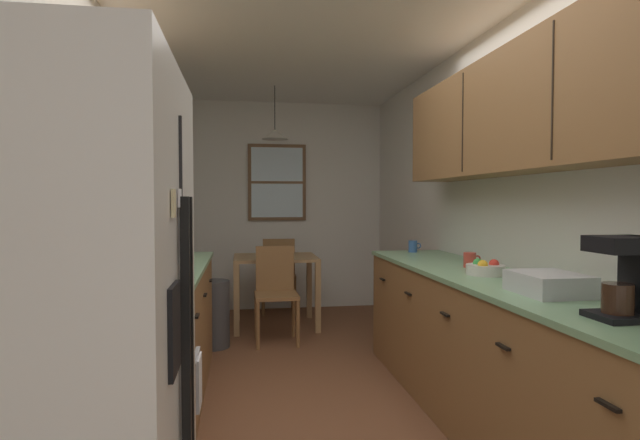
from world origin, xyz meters
name	(u,v)px	position (x,y,z in m)	size (l,w,h in m)	color
ground_plane	(303,382)	(0.00, 1.00, 0.00)	(12.00, 12.00, 0.00)	brown
wall_left	(108,210)	(-1.35, 1.00, 1.27)	(0.10, 9.00, 2.55)	white
wall_right	(477,209)	(1.35, 1.00, 1.27)	(0.10, 9.00, 2.55)	white
wall_back	(277,206)	(0.00, 3.65, 1.27)	(4.40, 0.10, 2.55)	white
ceiling_slab	(303,27)	(0.00, 1.00, 2.59)	(4.40, 9.00, 0.08)	white
refrigerator	(50,380)	(-0.95, -1.21, 0.85)	(0.72, 0.82, 1.71)	white
stove_range	(109,407)	(-0.99, -0.45, 0.47)	(0.66, 0.66, 1.10)	black
microwave_over_range	(76,134)	(-1.11, -0.45, 1.61)	(0.39, 0.61, 0.31)	black
counter_left	(158,333)	(-1.00, 0.83, 0.45)	(0.64, 1.91, 0.90)	olive
upper_cabinets_left	(132,129)	(-1.14, 0.78, 1.80)	(0.33, 1.99, 0.65)	olive
counter_right	(496,355)	(1.00, 0.03, 0.45)	(0.64, 3.22, 0.90)	olive
upper_cabinets_right	(527,110)	(1.14, -0.02, 1.85)	(0.33, 2.90, 0.69)	olive
dining_table	(275,269)	(-0.09, 2.70, 0.62)	(0.87, 0.72, 0.75)	#A87F51
dining_chair_near	(276,289)	(-0.12, 2.14, 0.50)	(0.40, 0.40, 0.90)	olive
dining_chair_far	(279,272)	(-0.02, 3.27, 0.50)	(0.41, 0.41, 0.90)	olive
pendant_light	(275,134)	(-0.09, 2.70, 2.04)	(0.28, 0.28, 0.56)	black
back_window	(277,182)	(-0.01, 3.58, 1.57)	(0.71, 0.05, 0.94)	brown
trash_bin	(214,314)	(-0.70, 2.01, 0.31)	(0.29, 0.29, 0.61)	#3F3F42
storage_canister	(134,269)	(-1.00, 0.11, 0.98)	(0.13, 0.13, 0.16)	#265999
dish_towel	(199,382)	(-0.64, -0.28, 0.50)	(0.02, 0.16, 0.24)	white
coffee_maker	(630,276)	(0.98, -0.99, 1.06)	(0.22, 0.18, 0.31)	black
mug_by_coffeemaker	(470,260)	(1.05, 0.48, 0.95)	(0.12, 0.08, 0.10)	#BF3F33
mug_spare	(413,246)	(1.01, 1.48, 0.95)	(0.11, 0.07, 0.10)	#335999
fruit_bowl	(485,268)	(0.99, 0.15, 0.94)	(0.23, 0.23, 0.09)	silver
dish_rack	(549,284)	(0.98, -0.48, 0.95)	(0.28, 0.34, 0.10)	silver
table_serving_bowl	(283,254)	(-0.01, 2.65, 0.78)	(0.20, 0.20, 0.06)	#E0D14C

